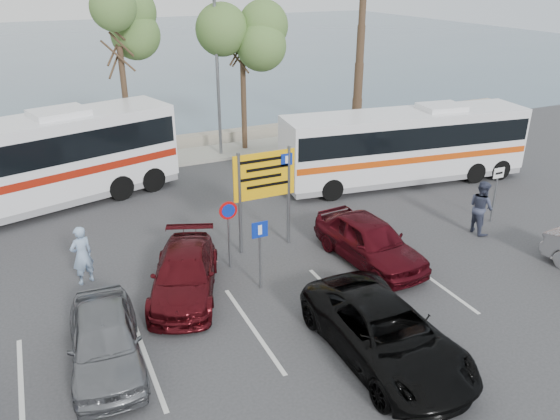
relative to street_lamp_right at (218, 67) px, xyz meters
name	(u,v)px	position (x,y,z in m)	size (l,w,h in m)	color
ground	(277,299)	(-3.00, -13.52, -4.60)	(120.00, 120.00, 0.00)	#333335
kerb_strip	(163,160)	(-3.00, 0.48, -4.52)	(44.00, 2.40, 0.15)	#9B998D
seawall	(153,145)	(-3.00, 2.48, -4.30)	(48.00, 0.80, 0.60)	gray
sea	(71,50)	(-3.00, 46.48, -4.59)	(140.00, 140.00, 0.00)	#475E71
tree_mid	(117,26)	(-4.50, 0.48, 2.06)	(3.20, 3.20, 8.00)	#382619
tree_right	(242,31)	(1.50, 0.48, 1.57)	(3.20, 3.20, 7.40)	#382619
street_lamp_right	(218,67)	(0.00, 0.00, 0.00)	(0.45, 1.15, 8.01)	slate
direction_sign	(265,183)	(-2.00, -10.32, -2.17)	(2.20, 0.12, 3.60)	slate
sign_no_stop	(229,224)	(-3.60, -11.13, -3.02)	(0.60, 0.08, 2.35)	slate
sign_parking	(260,246)	(-3.20, -12.73, -3.13)	(0.50, 0.07, 2.25)	slate
sign_taxi	(496,187)	(6.80, -12.03, -3.18)	(0.50, 0.07, 2.20)	slate
lane_markings	(255,327)	(-4.14, -14.52, -4.60)	(12.02, 4.20, 0.01)	silver
coach_bus_left	(19,170)	(-9.50, -3.53, -2.79)	(12.80, 5.96, 3.91)	white
coach_bus_right	(404,148)	(6.27, -7.02, -2.99)	(11.37, 3.84, 3.48)	white
car_silver_a	(105,340)	(-8.00, -14.37, -3.89)	(1.68, 4.18, 1.43)	slate
car_maroon	(184,274)	(-5.35, -12.02, -3.94)	(1.83, 4.51, 1.31)	#490C11
car_red	(370,240)	(0.74, -12.68, -3.83)	(1.83, 4.54, 1.55)	#450911
suv_black	(385,333)	(-1.66, -17.02, -3.87)	(2.42, 5.24, 1.46)	black
pedestrian_near	(82,255)	(-8.02, -10.11, -3.64)	(0.70, 0.46, 1.92)	#8AA6C9
pedestrian_far	(481,207)	(5.67, -12.52, -3.59)	(0.98, 0.76, 2.01)	#383D54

